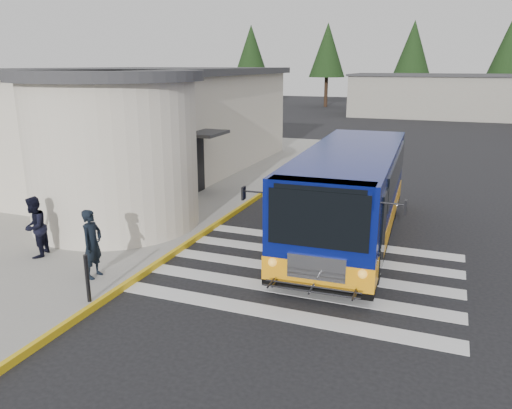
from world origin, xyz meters
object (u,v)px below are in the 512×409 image
(pedestrian_b, at_px, (34,227))
(bollard, at_px, (87,278))
(transit_bus, at_px, (349,197))
(pedestrian_a, at_px, (92,244))

(pedestrian_b, relative_size, bollard, 1.52)
(transit_bus, height_order, bollard, transit_bus)
(pedestrian_b, bearing_deg, transit_bus, 102.92)
(pedestrian_a, bearing_deg, transit_bus, -46.13)
(pedestrian_a, bearing_deg, bollard, -148.96)
(transit_bus, bearing_deg, pedestrian_b, -149.37)
(transit_bus, bearing_deg, bollard, -126.29)
(transit_bus, xyz_separation_m, bollard, (-4.37, -6.44, -0.62))
(transit_bus, distance_m, pedestrian_a, 7.38)
(bollard, bearing_deg, transit_bus, 55.83)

